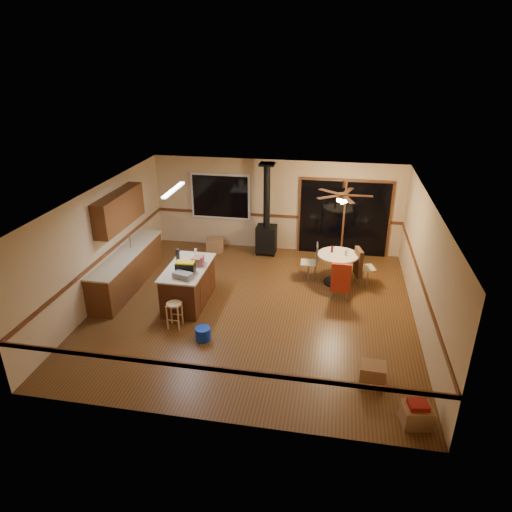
% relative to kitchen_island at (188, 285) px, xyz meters
% --- Properties ---
extents(floor, '(7.00, 7.00, 0.00)m').
position_rel_kitchen_island_xyz_m(floor, '(1.50, 0.00, -0.45)').
color(floor, '#583518').
rests_on(floor, ground).
extents(ceiling, '(7.00, 7.00, 0.00)m').
position_rel_kitchen_island_xyz_m(ceiling, '(1.50, 0.00, 2.15)').
color(ceiling, silver).
rests_on(ceiling, ground).
extents(wall_back, '(7.00, 0.00, 7.00)m').
position_rel_kitchen_island_xyz_m(wall_back, '(1.50, 3.50, 0.85)').
color(wall_back, tan).
rests_on(wall_back, ground).
extents(wall_front, '(7.00, 0.00, 7.00)m').
position_rel_kitchen_island_xyz_m(wall_front, '(1.50, -3.50, 0.85)').
color(wall_front, tan).
rests_on(wall_front, ground).
extents(wall_left, '(0.00, 7.00, 7.00)m').
position_rel_kitchen_island_xyz_m(wall_left, '(-2.00, 0.00, 0.85)').
color(wall_left, tan).
rests_on(wall_left, ground).
extents(wall_right, '(0.00, 7.00, 7.00)m').
position_rel_kitchen_island_xyz_m(wall_right, '(5.00, 0.00, 0.85)').
color(wall_right, tan).
rests_on(wall_right, ground).
extents(chair_rail, '(7.00, 7.00, 0.08)m').
position_rel_kitchen_island_xyz_m(chair_rail, '(1.50, 0.00, 0.55)').
color(chair_rail, '#582D16').
rests_on(chair_rail, ground).
extents(window, '(1.72, 0.10, 1.32)m').
position_rel_kitchen_island_xyz_m(window, '(-0.10, 3.45, 1.05)').
color(window, black).
rests_on(window, ground).
extents(sliding_door, '(2.52, 0.10, 2.10)m').
position_rel_kitchen_island_xyz_m(sliding_door, '(3.40, 3.45, 0.60)').
color(sliding_door, black).
rests_on(sliding_door, ground).
extents(lower_cabinets, '(0.60, 3.00, 0.86)m').
position_rel_kitchen_island_xyz_m(lower_cabinets, '(-1.70, 0.50, -0.02)').
color(lower_cabinets, brown).
rests_on(lower_cabinets, ground).
extents(countertop, '(0.64, 3.04, 0.04)m').
position_rel_kitchen_island_xyz_m(countertop, '(-1.70, 0.50, 0.43)').
color(countertop, '#C1B396').
rests_on(countertop, lower_cabinets).
extents(upper_cabinets, '(0.35, 2.00, 0.80)m').
position_rel_kitchen_island_xyz_m(upper_cabinets, '(-1.83, 0.70, 1.45)').
color(upper_cabinets, brown).
rests_on(upper_cabinets, ground).
extents(kitchen_island, '(0.88, 1.68, 0.90)m').
position_rel_kitchen_island_xyz_m(kitchen_island, '(0.00, 0.00, 0.00)').
color(kitchen_island, '#462211').
rests_on(kitchen_island, ground).
extents(wood_stove, '(0.55, 0.50, 2.52)m').
position_rel_kitchen_island_xyz_m(wood_stove, '(1.30, 3.05, 0.28)').
color(wood_stove, black).
rests_on(wood_stove, ground).
extents(ceiling_fan, '(0.24, 0.24, 0.55)m').
position_rel_kitchen_island_xyz_m(ceiling_fan, '(3.30, 1.57, 1.76)').
color(ceiling_fan, brown).
rests_on(ceiling_fan, ceiling).
extents(fluorescent_strip, '(0.10, 1.20, 0.04)m').
position_rel_kitchen_island_xyz_m(fluorescent_strip, '(-0.30, 0.30, 2.11)').
color(fluorescent_strip, white).
rests_on(fluorescent_strip, ceiling).
extents(toolbox_grey, '(0.45, 0.33, 0.12)m').
position_rel_kitchen_island_xyz_m(toolbox_grey, '(0.08, -0.54, 0.51)').
color(toolbox_grey, slate).
rests_on(toolbox_grey, kitchen_island).
extents(toolbox_black, '(0.42, 0.24, 0.23)m').
position_rel_kitchen_island_xyz_m(toolbox_black, '(0.06, -0.29, 0.56)').
color(toolbox_black, black).
rests_on(toolbox_black, kitchen_island).
extents(toolbox_yellow_lid, '(0.41, 0.23, 0.03)m').
position_rel_kitchen_island_xyz_m(toolbox_yellow_lid, '(0.06, -0.29, 0.69)').
color(toolbox_yellow_lid, gold).
rests_on(toolbox_yellow_lid, toolbox_black).
extents(box_on_island, '(0.23, 0.30, 0.19)m').
position_rel_kitchen_island_xyz_m(box_on_island, '(0.20, 0.15, 0.54)').
color(box_on_island, olive).
rests_on(box_on_island, kitchen_island).
extents(bottle_dark, '(0.10, 0.10, 0.30)m').
position_rel_kitchen_island_xyz_m(bottle_dark, '(-0.29, 0.24, 0.60)').
color(bottle_dark, black).
rests_on(bottle_dark, kitchen_island).
extents(bottle_pink, '(0.09, 0.09, 0.23)m').
position_rel_kitchen_island_xyz_m(bottle_pink, '(0.32, 0.07, 0.56)').
color(bottle_pink, '#D84C8C').
rests_on(bottle_pink, kitchen_island).
extents(bottle_white, '(0.08, 0.08, 0.19)m').
position_rel_kitchen_island_xyz_m(bottle_white, '(0.02, 0.57, 0.54)').
color(bottle_white, white).
rests_on(bottle_white, kitchen_island).
extents(bar_stool, '(0.36, 0.36, 0.56)m').
position_rel_kitchen_island_xyz_m(bar_stool, '(0.02, -1.03, -0.17)').
color(bar_stool, tan).
rests_on(bar_stool, floor).
extents(blue_bucket, '(0.36, 0.36, 0.26)m').
position_rel_kitchen_island_xyz_m(blue_bucket, '(0.73, -1.38, -0.32)').
color(blue_bucket, '#0D33C3').
rests_on(blue_bucket, floor).
extents(dining_table, '(0.99, 0.99, 0.78)m').
position_rel_kitchen_island_xyz_m(dining_table, '(3.30, 1.57, 0.08)').
color(dining_table, black).
rests_on(dining_table, ground).
extents(glass_red, '(0.08, 0.08, 0.16)m').
position_rel_kitchen_island_xyz_m(glass_red, '(3.15, 1.67, 0.41)').
color(glass_red, '#590C14').
rests_on(glass_red, dining_table).
extents(glass_cream, '(0.08, 0.08, 0.14)m').
position_rel_kitchen_island_xyz_m(glass_cream, '(3.48, 1.52, 0.40)').
color(glass_cream, beige).
rests_on(glass_cream, dining_table).
extents(chair_left, '(0.43, 0.43, 0.51)m').
position_rel_kitchen_island_xyz_m(chair_left, '(2.70, 1.68, 0.14)').
color(chair_left, '#B6AD87').
rests_on(chair_left, ground).
extents(chair_near, '(0.44, 0.48, 0.70)m').
position_rel_kitchen_island_xyz_m(chair_near, '(3.39, 0.69, 0.14)').
color(chair_near, '#B6AD87').
rests_on(chair_near, ground).
extents(chair_right, '(0.55, 0.52, 0.70)m').
position_rel_kitchen_island_xyz_m(chair_right, '(3.82, 1.57, 0.14)').
color(chair_right, '#B6AD87').
rests_on(chair_right, ground).
extents(box_under_window, '(0.54, 0.46, 0.39)m').
position_rel_kitchen_island_xyz_m(box_under_window, '(-0.18, 2.99, -0.26)').
color(box_under_window, olive).
rests_on(box_under_window, floor).
extents(box_corner_a, '(0.50, 0.44, 0.34)m').
position_rel_kitchen_island_xyz_m(box_corner_a, '(4.60, -3.00, -0.29)').
color(box_corner_a, olive).
rests_on(box_corner_a, floor).
extents(box_corner_b, '(0.45, 0.40, 0.35)m').
position_rel_kitchen_island_xyz_m(box_corner_b, '(3.99, -2.10, -0.28)').
color(box_corner_b, olive).
rests_on(box_corner_b, floor).
extents(box_small_red, '(0.33, 0.29, 0.08)m').
position_rel_kitchen_island_xyz_m(box_small_red, '(4.60, -3.00, -0.08)').
color(box_small_red, maroon).
rests_on(box_small_red, box_corner_a).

